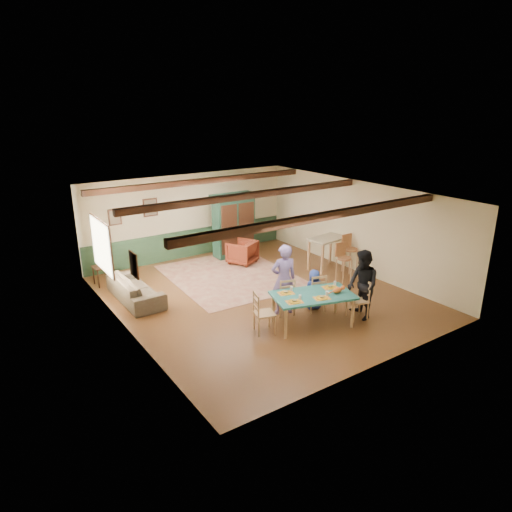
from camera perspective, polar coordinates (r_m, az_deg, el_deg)
floor at (r=12.00m, az=0.48°, el=-5.02°), size 8.00×8.00×0.00m
wall_back at (r=14.87m, az=-8.33°, el=4.97°), size 7.00×0.02×2.70m
wall_left at (r=10.07m, az=-16.14°, el=-2.27°), size 0.02×8.00×2.70m
wall_right at (r=13.75m, az=12.61°, el=3.58°), size 0.02×8.00×2.70m
ceiling at (r=11.20m, az=0.52°, el=7.74°), size 7.00×8.00×0.02m
wainscot_back at (r=15.09m, az=-8.13°, el=1.63°), size 6.95×0.03×0.90m
ceiling_beam_front at (r=9.46m, az=8.49°, el=4.94°), size 6.95×0.16×0.16m
ceiling_beam_mid at (r=11.54m, az=-0.62°, el=7.62°), size 6.95×0.16×0.16m
ceiling_beam_back at (r=13.75m, az=-6.71°, el=9.28°), size 6.95×0.16×0.16m
window_left at (r=11.57m, az=-18.79°, el=1.22°), size 0.06×1.60×1.30m
picture_left_wall at (r=9.40m, az=-15.00°, el=-1.05°), size 0.04×0.42×0.52m
picture_back_a at (r=14.25m, az=-13.07°, el=5.93°), size 0.45×0.04×0.55m
picture_back_b at (r=13.94m, az=-17.23°, el=4.66°), size 0.38×0.04×0.48m
dining_table at (r=10.44m, az=7.05°, el=-6.69°), size 2.00×1.46×0.75m
dining_chair_far_left at (r=10.86m, az=3.59°, el=-4.98°), size 0.53×0.54×0.95m
dining_chair_far_right at (r=11.15m, az=7.42°, el=-4.45°), size 0.53×0.54×0.95m
dining_chair_end_left at (r=10.01m, az=1.05°, el=-7.08°), size 0.54×0.53×0.95m
dining_chair_end_right at (r=10.90m, az=12.59°, el=-5.32°), size 0.54×0.53×0.95m
person_man at (r=10.78m, az=3.47°, el=-2.94°), size 0.72×0.57×1.72m
person_woman at (r=10.81m, az=13.18°, el=-3.56°), size 0.82×0.94×1.64m
person_child at (r=11.21m, az=7.26°, el=-4.17°), size 0.56×0.44×1.00m
cat at (r=10.40m, az=10.14°, el=-4.16°), size 0.38×0.24×0.18m
place_setting_near_left at (r=9.85m, az=4.84°, el=-5.47°), size 0.47×0.40×0.11m
place_setting_near_center at (r=10.10m, az=8.25°, el=-4.98°), size 0.47×0.40×0.11m
place_setting_far_left at (r=10.28m, az=3.78°, el=-4.40°), size 0.47×0.40×0.11m
place_setting_far_right at (r=10.70m, az=9.27°, el=-3.65°), size 0.47×0.40×0.11m
area_rug at (r=13.37m, az=-3.20°, el=-2.47°), size 3.47×4.06×0.01m
armoire at (r=14.86m, az=-2.81°, el=3.87°), size 1.47×0.61×2.07m
armchair at (r=14.30m, az=-1.73°, el=0.50°), size 1.07×1.08×0.73m
sofa at (r=12.06m, az=-14.86°, el=-3.95°), size 0.85×2.14×0.62m
end_table at (r=13.34m, az=-18.62°, el=-2.30°), size 0.48×0.48×0.55m
table_lamp at (r=13.17m, az=-18.86°, el=-0.17°), size 0.28×0.28×0.50m
counter_table at (r=13.95m, az=8.81°, el=0.35°), size 1.26×0.84×0.98m
bar_stool_left at (r=13.02m, az=10.95°, el=-0.84°), size 0.41×0.45×1.10m
bar_stool_right at (r=13.79m, az=11.69°, el=0.28°), size 0.40×0.44×1.13m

